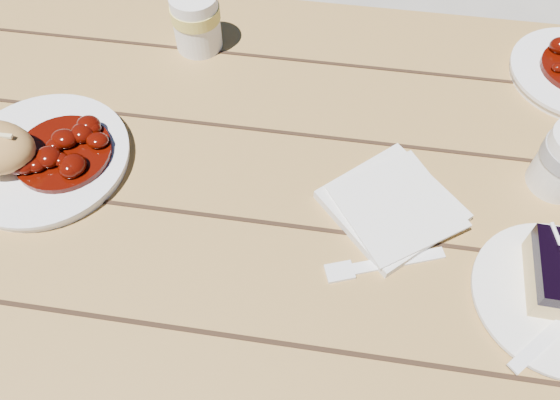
# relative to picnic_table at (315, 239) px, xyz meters

# --- Properties ---
(ground) EXTENTS (60.00, 60.00, 0.00)m
(ground) POSITION_rel_picnic_table_xyz_m (0.00, 0.00, -0.59)
(ground) COLOR #9C978D
(ground) RESTS_ON ground
(picnic_table) EXTENTS (2.00, 1.55, 0.75)m
(picnic_table) POSITION_rel_picnic_table_xyz_m (0.00, 0.00, 0.00)
(picnic_table) COLOR olive
(picnic_table) RESTS_ON ground
(main_plate) EXTENTS (0.24, 0.24, 0.02)m
(main_plate) POSITION_rel_picnic_table_xyz_m (-0.39, -0.03, 0.17)
(main_plate) COLOR white
(main_plate) RESTS_ON picnic_table
(goulash_stew) EXTENTS (0.14, 0.14, 0.04)m
(goulash_stew) POSITION_rel_picnic_table_xyz_m (-0.36, -0.02, 0.20)
(goulash_stew) COLOR #480902
(goulash_stew) RESTS_ON main_plate
(dessert_plate) EXTENTS (0.20, 0.20, 0.01)m
(dessert_plate) POSITION_rel_picnic_table_xyz_m (0.30, -0.14, 0.17)
(dessert_plate) COLOR white
(dessert_plate) RESTS_ON picnic_table
(fork_dessert) EXTENTS (0.13, 0.13, 0.00)m
(fork_dessert) POSITION_rel_picnic_table_xyz_m (0.28, -0.19, 0.17)
(fork_dessert) COLOR white
(fork_dessert) RESTS_ON dessert_plate
(napkin_stack) EXTENTS (0.21, 0.21, 0.01)m
(napkin_stack) POSITION_rel_picnic_table_xyz_m (0.10, -0.03, 0.17)
(napkin_stack) COLOR white
(napkin_stack) RESTS_ON picnic_table
(fork_table) EXTENTS (0.16, 0.08, 0.00)m
(fork_table) POSITION_rel_picnic_table_xyz_m (0.11, -0.11, 0.16)
(fork_table) COLOR white
(fork_table) RESTS_ON picnic_table
(second_cup) EXTENTS (0.08, 0.08, 0.10)m
(second_cup) POSITION_rel_picnic_table_xyz_m (-0.23, 0.25, 0.21)
(second_cup) COLOR white
(second_cup) RESTS_ON picnic_table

